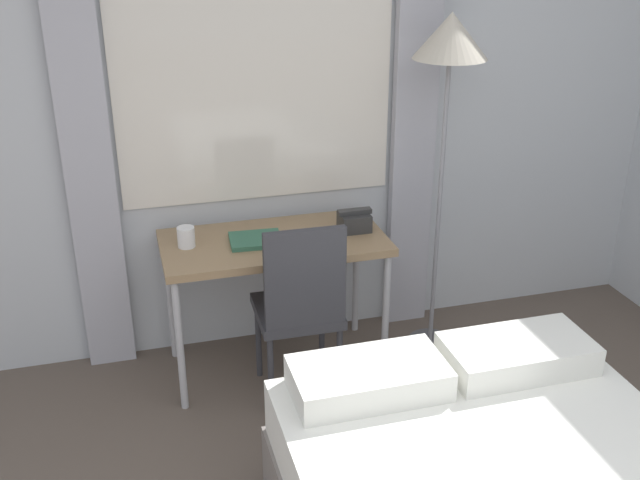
{
  "coord_description": "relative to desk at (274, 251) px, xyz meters",
  "views": [
    {
      "loc": [
        -0.91,
        -1.02,
        2.26
      ],
      "look_at": [
        -0.08,
        1.94,
        0.89
      ],
      "focal_mm": 42.0,
      "sensor_mm": 36.0,
      "label": 1
    }
  ],
  "objects": [
    {
      "name": "mug",
      "position": [
        -0.43,
        0.03,
        0.12
      ],
      "size": [
        0.09,
        0.09,
        0.1
      ],
      "color": "white",
      "rests_on": "desk"
    },
    {
      "name": "standing_lamp",
      "position": [
        0.88,
        -0.03,
        0.91
      ],
      "size": [
        0.37,
        0.37,
        1.82
      ],
      "color": "#4C4C51",
      "rests_on": "ground_plane"
    },
    {
      "name": "desk",
      "position": [
        0.0,
        0.0,
        0.0
      ],
      "size": [
        1.12,
        0.57,
        0.74
      ],
      "color": "#937551",
      "rests_on": "ground_plane"
    },
    {
      "name": "desk_chair",
      "position": [
        0.05,
        -0.32,
        -0.14
      ],
      "size": [
        0.41,
        0.41,
        0.96
      ],
      "rotation": [
        0.0,
        0.0,
        -0.02
      ],
      "color": "#333338",
      "rests_on": "ground_plane"
    },
    {
      "name": "wall_back_with_window",
      "position": [
        0.18,
        0.36,
        0.67
      ],
      "size": [
        5.2,
        0.13,
        2.7
      ],
      "color": "silver",
      "rests_on": "ground_plane"
    },
    {
      "name": "telephone",
      "position": [
        0.43,
        0.0,
        0.12
      ],
      "size": [
        0.17,
        0.13,
        0.11
      ],
      "color": "#2D2D2D",
      "rests_on": "desk"
    },
    {
      "name": "book",
      "position": [
        -0.09,
        -0.01,
        0.08
      ],
      "size": [
        0.27,
        0.23,
        0.02
      ],
      "rotation": [
        0.0,
        0.0,
        -0.07
      ],
      "color": "#33664C",
      "rests_on": "desk"
    }
  ]
}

